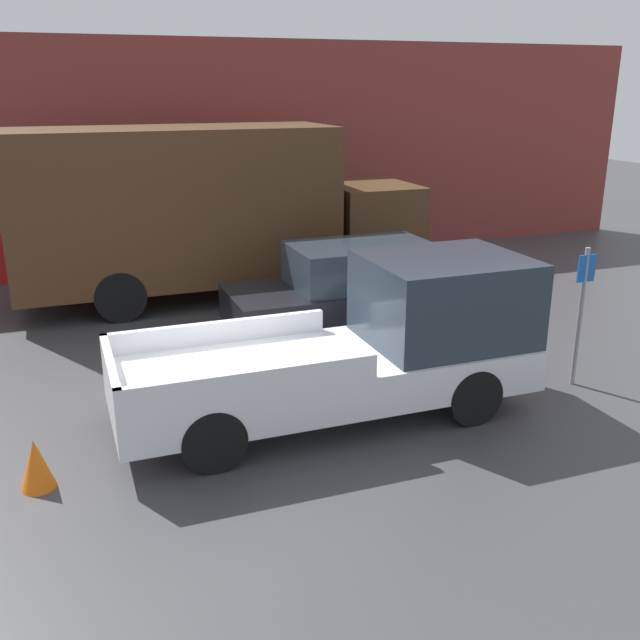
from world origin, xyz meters
name	(u,v)px	position (x,y,z in m)	size (l,w,h in m)	color
ground_plane	(222,403)	(0.00, 0.00, 0.00)	(60.00, 60.00, 0.00)	#3D3D3F
building_wall	(136,157)	(0.00, 8.48, 2.70)	(28.00, 0.15, 5.39)	brown
pickup_truck	(372,344)	(1.92, -0.90, 0.97)	(5.65, 2.01, 2.09)	silver
car	(356,288)	(3.02, 2.21, 0.82)	(4.57, 1.84, 1.64)	black
delivery_truck	(205,209)	(0.97, 5.39, 1.88)	(8.49, 2.39, 3.54)	#472D19
parking_sign	(581,309)	(5.16, -1.19, 1.20)	(0.30, 0.07, 2.12)	gray
traffic_cone	(36,464)	(-2.45, -1.48, 0.30)	(0.39, 0.39, 0.60)	orange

